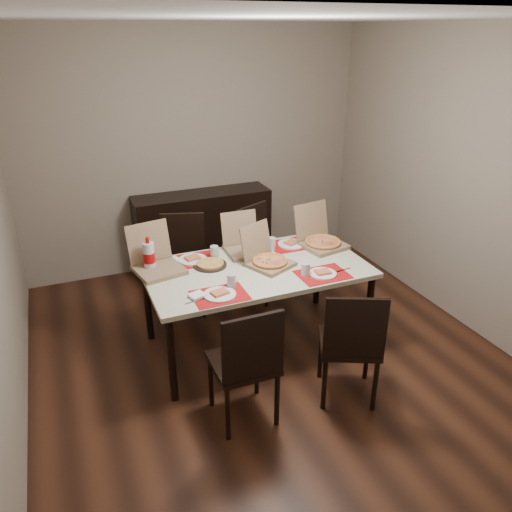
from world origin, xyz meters
The scene contains 20 objects.
ground centered at (0.00, 0.00, -0.01)m, with size 3.80×4.00×0.02m, color #3D1F12.
room_walls centered at (0.00, 0.43, 1.73)m, with size 3.84×4.02×2.62m.
sideboard centered at (0.00, 1.78, 0.45)m, with size 1.50×0.40×0.90m, color black.
dining_table centered at (-0.03, 0.14, 0.68)m, with size 1.80×1.00×0.75m.
chair_near_left centered at (-0.46, -0.72, 0.51)m, with size 0.42×0.42×0.93m.
chair_near_right centered at (0.31, -0.79, 0.51)m, with size 0.56×0.56×0.93m.
chair_far_left centered at (-0.42, 1.04, 0.51)m, with size 0.53×0.53×0.93m.
chair_far_right centered at (0.37, 1.00, 0.51)m, with size 0.56×0.56×0.93m.
setting_near_left centered at (-0.45, -0.18, 0.77)m, with size 0.47×0.30×0.11m.
setting_near_right centered at (0.36, -0.19, 0.77)m, with size 0.47×0.30×0.11m.
setting_far_left centered at (-0.45, 0.45, 0.77)m, with size 0.46×0.30×0.11m.
setting_far_right centered at (0.38, 0.43, 0.77)m, with size 0.46×0.30×0.11m.
napkin_loose centered at (0.08, 0.08, 0.76)m, with size 0.12×0.11×0.02m, color white.
pizza_box_center centered at (0.07, 0.14, 0.80)m, with size 0.44×0.46×0.32m.
pizza_box_right centered at (0.67, 0.32, 0.81)m, with size 0.42×0.45×0.36m.
pizza_box_left centered at (-0.80, 0.39, 0.81)m, with size 0.43×0.46×0.36m.
pizza_box_extra centered at (-0.01, 0.47, 0.81)m, with size 0.33×0.37×0.32m.
faina_plate centered at (-0.38, 0.30, 0.76)m, with size 0.28×0.28×0.03m.
dip_bowl centered at (0.02, 0.36, 0.77)m, with size 0.13×0.13×0.03m, color white.
soda_bottle centered at (-0.85, 0.41, 0.87)m, with size 0.10×0.10×0.29m.
Camera 1 is at (-1.44, -3.27, 2.54)m, focal length 35.00 mm.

